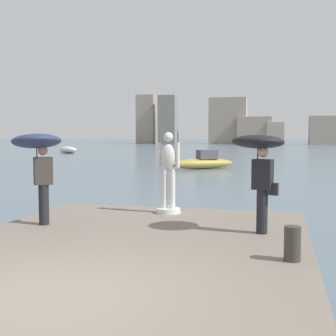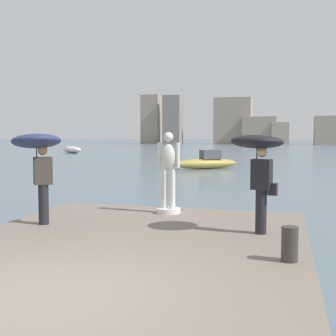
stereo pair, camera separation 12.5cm
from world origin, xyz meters
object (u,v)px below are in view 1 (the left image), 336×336
Objects in this scene: onlooker_left at (38,152)px; boat_mid at (68,150)px; onlooker_right at (259,154)px; statue_white_figure at (168,177)px; boat_rightward at (203,162)px; mooring_bollard at (292,244)px.

onlooker_left is 0.49× the size of boat_mid.
onlooker_right is at bearing 4.30° from onlooker_left.
boat_rightward is (-2.49, 19.99, -0.84)m from statue_white_figure.
statue_white_figure reaches higher than boat_mid.
onlooker_left is 3.74× the size of mooring_bollard.
onlooker_left is 1.03× the size of onlooker_right.
statue_white_figure reaches higher than boat_rightward.
onlooker_left reaches higher than boat_rightward.
mooring_bollard is 53.44m from boat_mid.
boat_mid is at bearing 119.71° from statue_white_figure.
statue_white_figure is at bearing 142.77° from onlooker_right.
onlooker_left is 5.67m from mooring_bollard.
boat_rightward is (21.71, -22.41, 0.02)m from boat_mid.
mooring_bollard is (0.61, -1.92, -1.30)m from onlooker_right.
mooring_bollard is at bearing -51.59° from statue_white_figure.
onlooker_right is 3.65× the size of mooring_bollard.
statue_white_figure is 1.02× the size of onlooker_right.
mooring_bollard is at bearing -77.15° from boat_rightward.
statue_white_figure is 3.72× the size of mooring_bollard.
boat_mid is (-21.82, 44.49, -1.56)m from onlooker_left.
boat_mid is at bearing 134.09° from boat_rightward.
onlooker_right is at bearing -59.03° from boat_mid.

